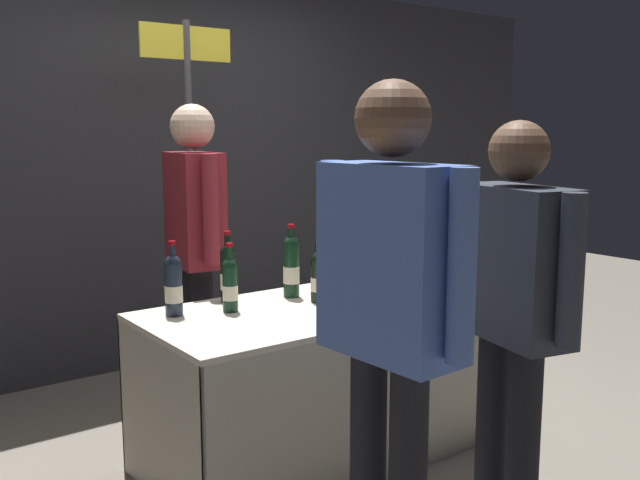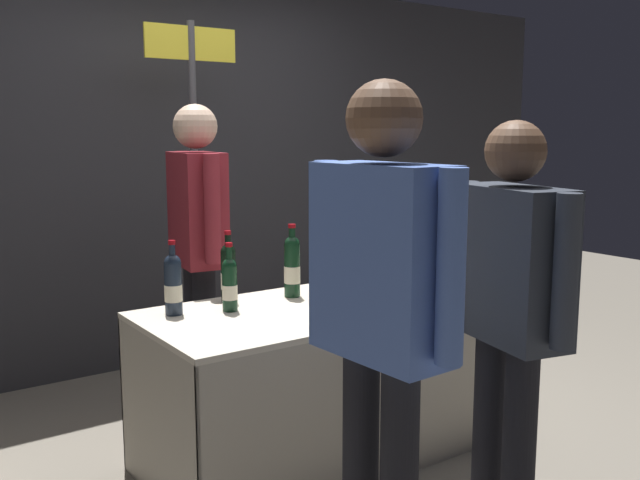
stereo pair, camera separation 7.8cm
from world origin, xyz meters
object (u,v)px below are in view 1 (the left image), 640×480
wine_glass_near_vendor (331,275)px  flower_vase (329,291)px  display_bottle_0 (173,284)px  booth_signpost (190,162)px  tasting_table (320,350)px  taster_foreground_right (390,299)px  vendor_presenter (195,234)px  featured_wine_bottle (394,259)px  wine_glass_mid (364,268)px

wine_glass_near_vendor → flower_vase: size_ratio=0.38×
display_bottle_0 → booth_signpost: bearing=59.7°
tasting_table → taster_foreground_right: bearing=-115.1°
wine_glass_near_vendor → flower_vase: bearing=-128.8°
vendor_presenter → wine_glass_near_vendor: bearing=39.6°
booth_signpost → flower_vase: bearing=-91.9°
featured_wine_bottle → wine_glass_mid: bearing=158.8°
featured_wine_bottle → booth_signpost: 1.34m
featured_wine_bottle → taster_foreground_right: size_ratio=0.19×
display_bottle_0 → flower_vase: flower_vase is taller
featured_wine_bottle → vendor_presenter: 1.04m
vendor_presenter → taster_foreground_right: taster_foreground_right is taller
vendor_presenter → booth_signpost: (0.20, 0.45, 0.35)m
vendor_presenter → taster_foreground_right: bearing=1.1°
flower_vase → taster_foreground_right: 0.89m
flower_vase → taster_foreground_right: bearing=-115.1°
tasting_table → display_bottle_0: size_ratio=4.98×
tasting_table → wine_glass_mid: 0.55m
display_bottle_0 → wine_glass_mid: size_ratio=2.54×
vendor_presenter → booth_signpost: size_ratio=0.78×
featured_wine_bottle → taster_foreground_right: taster_foreground_right is taller
flower_vase → vendor_presenter: size_ratio=0.23×
flower_vase → tasting_table: bearing=64.6°
featured_wine_bottle → booth_signpost: size_ratio=0.15×
tasting_table → flower_vase: flower_vase is taller
tasting_table → wine_glass_near_vendor: (0.15, 0.11, 0.32)m
booth_signpost → wine_glass_near_vendor: bearing=-80.0°
wine_glass_mid → taster_foreground_right: size_ratio=0.08×
flower_vase → display_bottle_0: bearing=142.8°
display_bottle_0 → wine_glass_near_vendor: (0.77, -0.11, -0.04)m
featured_wine_bottle → vendor_presenter: vendor_presenter is taller
wine_glass_mid → tasting_table: bearing=-156.4°
vendor_presenter → booth_signpost: bearing=164.0°
tasting_table → flower_vase: bearing=-115.4°
tasting_table → display_bottle_0: bearing=160.5°
wine_glass_near_vendor → tasting_table: bearing=-143.3°
display_bottle_0 → tasting_table: bearing=-19.5°
flower_vase → vendor_presenter: (-0.16, 0.94, 0.15)m
flower_vase → booth_signpost: 1.49m
display_bottle_0 → flower_vase: (0.53, -0.41, -0.03)m
wine_glass_near_vendor → booth_signpost: 1.23m
booth_signpost → tasting_table: bearing=-88.0°
featured_wine_bottle → vendor_presenter: (-0.82, 0.64, 0.13)m
wine_glass_near_vendor → wine_glass_mid: 0.27m
tasting_table → booth_signpost: bearing=92.0°
display_bottle_0 → wine_glass_near_vendor: 0.78m
wine_glass_mid → taster_foreground_right: taster_foreground_right is taller
tasting_table → featured_wine_bottle: featured_wine_bottle is taller
featured_wine_bottle → flower_vase: flower_vase is taller
wine_glass_mid → flower_vase: (-0.50, -0.37, 0.02)m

